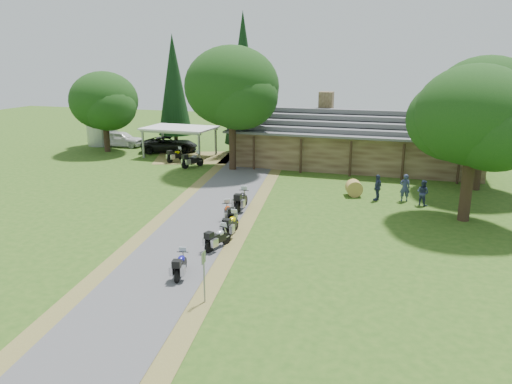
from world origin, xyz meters
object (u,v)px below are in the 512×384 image
(car_dark_suv, at_px, (169,140))
(motorcycle_carport_b, at_px, (193,159))
(car_white_sedan, at_px, (121,137))
(motorcycle_carport_a, at_px, (176,155))
(motorcycle_row_d, at_px, (229,213))
(silo, at_px, (101,114))
(hay_bale, at_px, (354,188))
(carport, at_px, (180,142))
(motorcycle_row_e, at_px, (241,199))
(motorcycle_row_a, at_px, (180,264))
(motorcycle_row_c, at_px, (231,224))
(lodge, at_px, (357,137))
(motorcycle_row_b, at_px, (218,237))

(car_dark_suv, bearing_deg, motorcycle_carport_b, -161.25)
(car_white_sedan, distance_m, motorcycle_carport_a, 10.54)
(car_dark_suv, bearing_deg, motorcycle_row_d, -167.44)
(silo, xyz_separation_m, car_white_sedan, (2.44, -0.33, -2.25))
(motorcycle_carport_a, height_order, hay_bale, motorcycle_carport_a)
(carport, height_order, hay_bale, carport)
(motorcycle_carport_a, height_order, motorcycle_carport_b, motorcycle_carport_b)
(carport, height_order, motorcycle_row_e, carport)
(motorcycle_row_a, height_order, motorcycle_carport_a, motorcycle_carport_a)
(motorcycle_row_e, relative_size, hay_bale, 1.83)
(motorcycle_carport_a, bearing_deg, motorcycle_row_c, -125.43)
(motorcycle_carport_a, bearing_deg, carport, 36.44)
(car_white_sedan, bearing_deg, hay_bale, -119.40)
(car_dark_suv, height_order, motorcycle_row_c, car_dark_suv)
(carport, xyz_separation_m, car_white_sedan, (-8.30, 3.02, -0.36))
(motorcycle_row_e, relative_size, motorcycle_carport_a, 1.06)
(car_white_sedan, height_order, motorcycle_row_e, car_white_sedan)
(motorcycle_carport_b, bearing_deg, motorcycle_row_d, -119.37)
(lodge, xyz_separation_m, motorcycle_row_c, (-4.38, -19.96, -1.83))
(motorcycle_row_e, bearing_deg, silo, 48.51)
(car_white_sedan, distance_m, motorcycle_row_b, 31.50)
(motorcycle_row_c, height_order, motorcycle_carport_a, motorcycle_carport_a)
(motorcycle_row_d, relative_size, motorcycle_row_e, 0.94)
(motorcycle_row_b, bearing_deg, lodge, 5.11)
(silo, distance_m, hay_bale, 30.94)
(car_dark_suv, bearing_deg, lodge, -114.65)
(silo, bearing_deg, motorcycle_row_d, -42.98)
(hay_bale, bearing_deg, silo, 156.07)
(motorcycle_row_a, relative_size, motorcycle_carport_b, 0.83)
(motorcycle_row_d, relative_size, hay_bale, 1.72)
(car_dark_suv, bearing_deg, motorcycle_row_a, -174.80)
(motorcycle_row_c, bearing_deg, motorcycle_row_a, 175.90)
(carport, xyz_separation_m, motorcycle_row_c, (12.07, -18.91, -0.77))
(car_dark_suv, bearing_deg, motorcycle_row_b, -170.63)
(carport, relative_size, motorcycle_row_a, 3.87)
(silo, distance_m, motorcycle_carport_b, 16.00)
(car_dark_suv, xyz_separation_m, hay_bale, (19.45, -10.88, -0.61))
(motorcycle_row_b, distance_m, motorcycle_carport_a, 21.77)
(motorcycle_carport_b, bearing_deg, car_white_sedan, 86.62)
(carport, distance_m, hay_bale, 19.70)
(carport, relative_size, motorcycle_carport_b, 3.20)
(motorcycle_row_d, xyz_separation_m, hay_bale, (6.15, 8.03, -0.10))
(silo, distance_m, motorcycle_row_d, 30.22)
(motorcycle_row_a, bearing_deg, car_white_sedan, 23.81)
(motorcycle_row_d, bearing_deg, motorcycle_carport_b, 1.53)
(silo, relative_size, motorcycle_carport_b, 3.26)
(silo, height_order, motorcycle_row_b, silo)
(lodge, bearing_deg, motorcycle_row_a, -100.43)
(silo, bearing_deg, carport, -17.31)
(car_dark_suv, distance_m, motorcycle_carport_a, 4.99)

